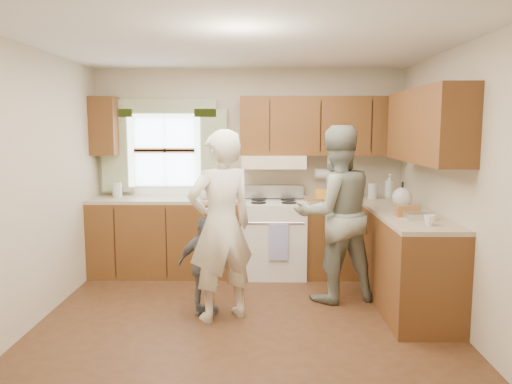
{
  "coord_description": "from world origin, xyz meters",
  "views": [
    {
      "loc": [
        0.15,
        -4.49,
        1.79
      ],
      "look_at": [
        0.1,
        0.4,
        1.15
      ],
      "focal_mm": 35.0,
      "sensor_mm": 36.0,
      "label": 1
    }
  ],
  "objects_px": {
    "child": "(206,266)",
    "stove": "(273,237)",
    "woman_right": "(335,214)",
    "woman_left": "(221,226)"
  },
  "relations": [
    {
      "from": "child",
      "to": "stove",
      "type": "bearing_deg",
      "value": -104.32
    },
    {
      "from": "stove",
      "to": "child",
      "type": "xyz_separation_m",
      "value": [
        -0.67,
        -1.33,
        0.01
      ]
    },
    {
      "from": "stove",
      "to": "woman_right",
      "type": "distance_m",
      "value": 1.15
    },
    {
      "from": "woman_left",
      "to": "woman_right",
      "type": "height_order",
      "value": "woman_right"
    },
    {
      "from": "woman_right",
      "to": "woman_left",
      "type": "bearing_deg",
      "value": 9.96
    },
    {
      "from": "woman_left",
      "to": "woman_right",
      "type": "distance_m",
      "value": 1.25
    },
    {
      "from": "woman_left",
      "to": "child",
      "type": "relative_size",
      "value": 1.86
    },
    {
      "from": "woman_right",
      "to": "child",
      "type": "distance_m",
      "value": 1.42
    },
    {
      "from": "child",
      "to": "woman_left",
      "type": "bearing_deg",
      "value": 161.15
    },
    {
      "from": "stove",
      "to": "woman_left",
      "type": "relative_size",
      "value": 0.6
    }
  ]
}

